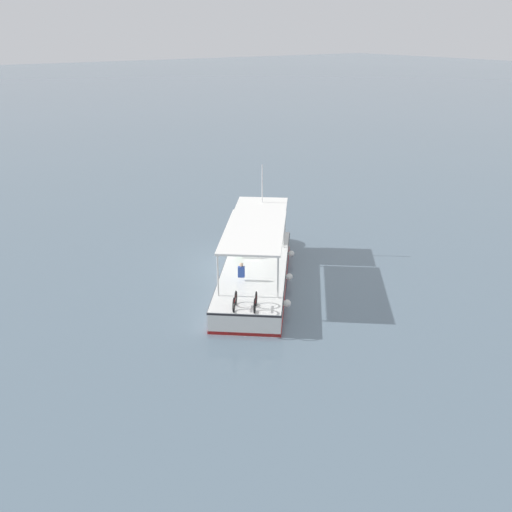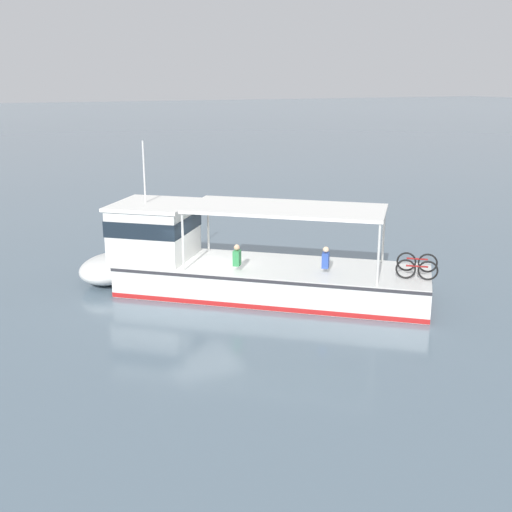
% 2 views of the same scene
% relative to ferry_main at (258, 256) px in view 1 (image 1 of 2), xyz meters
% --- Properties ---
extents(ground_plane, '(400.00, 400.00, 0.00)m').
position_rel_ferry_main_xyz_m(ground_plane, '(1.11, 0.21, -1.01)').
color(ground_plane, slate).
extents(ferry_main, '(11.80, 10.43, 5.32)m').
position_rel_ferry_main_xyz_m(ferry_main, '(0.00, 0.00, 0.00)').
color(ferry_main, white).
rests_on(ferry_main, ground).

